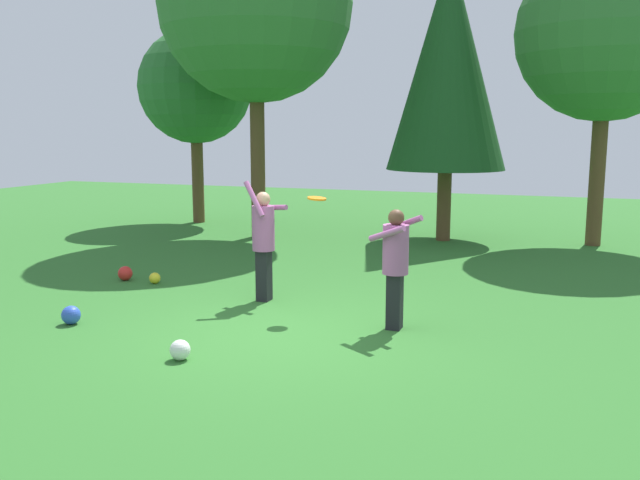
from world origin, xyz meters
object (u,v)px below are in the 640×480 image
(person_catcher, at_px, (395,259))
(tree_left, at_px, (256,5))
(person_thrower, at_px, (263,236))
(ball_yellow, at_px, (155,278))
(frisbee, at_px, (317,198))
(tree_center, at_px, (448,63))
(tree_right, at_px, (607,32))
(ball_white, at_px, (180,350))
(tree_far_left, at_px, (195,87))
(ball_blue, at_px, (71,315))
(ball_red, at_px, (125,273))

(person_catcher, distance_m, tree_left, 9.20)
(person_thrower, relative_size, ball_yellow, 9.65)
(tree_left, bearing_deg, frisbee, -58.07)
(ball_yellow, relative_size, tree_center, 0.03)
(person_catcher, distance_m, tree_right, 9.11)
(ball_yellow, relative_size, tree_right, 0.03)
(ball_white, height_order, tree_far_left, tree_far_left)
(frisbee, xyz_separation_m, tree_center, (0.65, 6.90, 2.44))
(person_catcher, height_order, ball_white, person_catcher)
(ball_yellow, height_order, tree_center, tree_center)
(ball_white, relative_size, tree_center, 0.04)
(tree_center, bearing_deg, ball_blue, -112.15)
(frisbee, bearing_deg, ball_white, -106.37)
(frisbee, height_order, tree_far_left, tree_far_left)
(ball_white, xyz_separation_m, ball_yellow, (-2.45, 3.20, -0.02))
(ball_yellow, distance_m, tree_left, 7.44)
(ball_yellow, relative_size, tree_left, 0.02)
(tree_far_left, bearing_deg, person_catcher, -46.99)
(tree_left, bearing_deg, tree_far_left, 146.03)
(person_catcher, height_order, tree_center, tree_center)
(ball_yellow, xyz_separation_m, tree_far_left, (-3.17, 7.00, 3.63))
(ball_blue, relative_size, tree_right, 0.04)
(person_catcher, distance_m, ball_red, 5.29)
(tree_center, bearing_deg, tree_far_left, 173.63)
(tree_left, relative_size, tree_center, 1.18)
(tree_right, bearing_deg, person_thrower, -124.80)
(ball_red, bearing_deg, ball_white, -46.51)
(ball_blue, relative_size, ball_white, 1.08)
(ball_red, bearing_deg, ball_blue, -69.52)
(ball_white, distance_m, ball_red, 4.47)
(person_thrower, distance_m, person_catcher, 2.36)
(person_thrower, distance_m, ball_yellow, 2.44)
(frisbee, bearing_deg, tree_center, 84.63)
(person_thrower, relative_size, tree_right, 0.28)
(frisbee, xyz_separation_m, ball_white, (-0.74, -2.52, -1.52))
(tree_right, bearing_deg, ball_blue, -126.82)
(tree_far_left, bearing_deg, person_thrower, -53.92)
(person_catcher, relative_size, tree_left, 0.21)
(tree_left, xyz_separation_m, tree_center, (4.30, 1.04, -1.35))
(ball_red, height_order, tree_center, tree_center)
(tree_far_left, relative_size, tree_right, 0.80)
(ball_red, bearing_deg, ball_yellow, -3.68)
(tree_left, distance_m, tree_center, 4.63)
(ball_blue, xyz_separation_m, tree_left, (-0.77, 7.64, 5.30))
(ball_red, height_order, tree_right, tree_right)
(person_catcher, xyz_separation_m, tree_center, (-0.62, 7.39, 3.14))
(ball_red, bearing_deg, tree_center, 54.14)
(ball_blue, distance_m, ball_white, 2.27)
(ball_yellow, relative_size, tree_far_left, 0.04)
(ball_red, relative_size, tree_right, 0.04)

